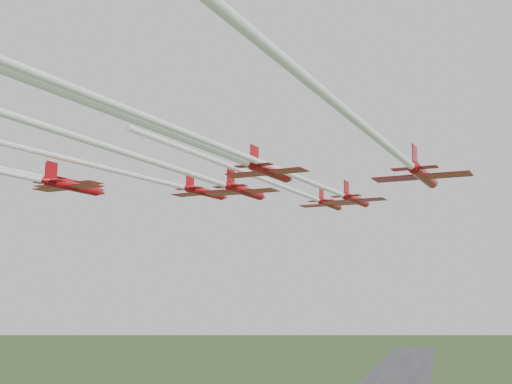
% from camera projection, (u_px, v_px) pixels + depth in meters
% --- Properties ---
extents(jet_lead, '(13.75, 54.90, 2.44)m').
position_uv_depth(jet_lead, '(293.00, 190.00, 91.11)').
color(jet_lead, '#A70910').
extents(jet_row2_left, '(16.30, 49.26, 2.58)m').
position_uv_depth(jet_row2_left, '(152.00, 179.00, 86.62)').
color(jet_row2_left, '#A70910').
extents(jet_row2_right, '(16.56, 61.40, 2.34)m').
position_uv_depth(jet_row2_right, '(299.00, 178.00, 71.70)').
color(jet_row2_right, '#A70910').
extents(jet_row3_left, '(13.88, 45.06, 2.82)m').
position_uv_depth(jet_row3_left, '(20.00, 173.00, 84.73)').
color(jet_row3_left, '#A70910').
extents(jet_row3_mid, '(13.20, 51.51, 2.49)m').
position_uv_depth(jet_row3_mid, '(188.00, 173.00, 68.96)').
color(jet_row3_mid, '#A70910').
extents(jet_row3_right, '(14.71, 62.99, 2.81)m').
position_uv_depth(jet_row3_right, '(383.00, 142.00, 55.03)').
color(jet_row3_right, '#A70910').
extents(jet_row4_right, '(16.10, 60.43, 2.34)m').
position_uv_depth(jet_row4_right, '(170.00, 134.00, 52.25)').
color(jet_row4_right, '#A70910').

